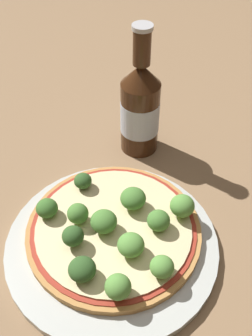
# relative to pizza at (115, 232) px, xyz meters

# --- Properties ---
(ground_plane) EXTENTS (3.00, 3.00, 0.00)m
(ground_plane) POSITION_rel_pizza_xyz_m (-0.01, 0.00, -0.02)
(ground_plane) COLOR #846647
(plate) EXTENTS (0.28, 0.28, 0.01)m
(plate) POSITION_rel_pizza_xyz_m (-0.01, -0.01, -0.01)
(plate) COLOR #B2B7B2
(plate) RESTS_ON ground_plane
(pizza) EXTENTS (0.23, 0.23, 0.01)m
(pizza) POSITION_rel_pizza_xyz_m (0.00, 0.00, 0.00)
(pizza) COLOR #B77F42
(pizza) RESTS_ON plate
(broccoli_floret_0) EXTENTS (0.03, 0.03, 0.03)m
(broccoli_floret_0) POSITION_rel_pizza_xyz_m (0.00, -0.04, 0.02)
(broccoli_floret_0) COLOR #7A9E5B
(broccoli_floret_0) RESTS_ON pizza
(broccoli_floret_1) EXTENTS (0.03, 0.03, 0.03)m
(broccoli_floret_1) POSITION_rel_pizza_xyz_m (0.09, -0.01, 0.02)
(broccoli_floret_1) COLOR #7A9E5B
(broccoli_floret_1) RESTS_ON pizza
(broccoli_floret_2) EXTENTS (0.03, 0.03, 0.03)m
(broccoli_floret_2) POSITION_rel_pizza_xyz_m (-0.01, 0.00, 0.02)
(broccoli_floret_2) COLOR #7A9E5B
(broccoli_floret_2) RESTS_ON pizza
(broccoli_floret_3) EXTENTS (0.03, 0.03, 0.02)m
(broccoli_floret_3) POSITION_rel_pizza_xyz_m (-0.07, 0.06, 0.02)
(broccoli_floret_3) COLOR #7A9E5B
(broccoli_floret_3) RESTS_ON pizza
(broccoli_floret_4) EXTENTS (0.03, 0.03, 0.03)m
(broccoli_floret_4) POSITION_rel_pizza_xyz_m (0.04, 0.02, 0.02)
(broccoli_floret_4) COLOR #7A9E5B
(broccoli_floret_4) RESTS_ON pizza
(broccoli_floret_5) EXTENTS (0.03, 0.03, 0.03)m
(broccoli_floret_5) POSITION_rel_pizza_xyz_m (0.05, -0.02, 0.02)
(broccoli_floret_5) COLOR #7A9E5B
(broccoli_floret_5) RESTS_ON pizza
(broccoli_floret_6) EXTENTS (0.03, 0.03, 0.03)m
(broccoli_floret_6) POSITION_rel_pizza_xyz_m (0.03, -0.08, 0.02)
(broccoli_floret_6) COLOR #7A9E5B
(broccoli_floret_6) RESTS_ON pizza
(broccoli_floret_7) EXTENTS (0.03, 0.03, 0.03)m
(broccoli_floret_7) POSITION_rel_pizza_xyz_m (-0.06, -0.05, 0.02)
(broccoli_floret_7) COLOR #7A9E5B
(broccoli_floret_7) RESTS_ON pizza
(broccoli_floret_8) EXTENTS (0.03, 0.03, 0.03)m
(broccoli_floret_8) POSITION_rel_pizza_xyz_m (-0.03, -0.09, 0.02)
(broccoli_floret_8) COLOR #7A9E5B
(broccoli_floret_8) RESTS_ON pizza
(broccoli_floret_9) EXTENTS (0.03, 0.03, 0.03)m
(broccoli_floret_9) POSITION_rel_pizza_xyz_m (-0.06, -0.00, 0.02)
(broccoli_floret_9) COLOR #7A9E5B
(broccoli_floret_9) RESTS_ON pizza
(broccoli_floret_10) EXTENTS (0.03, 0.03, 0.02)m
(broccoli_floret_10) POSITION_rel_pizza_xyz_m (-0.01, 0.09, 0.02)
(broccoli_floret_10) COLOR #7A9E5B
(broccoli_floret_10) RESTS_ON pizza
(broccoli_floret_11) EXTENTS (0.03, 0.03, 0.03)m
(broccoli_floret_11) POSITION_rel_pizza_xyz_m (-0.04, 0.03, 0.02)
(broccoli_floret_11) COLOR #7A9E5B
(broccoli_floret_11) RESTS_ON pizza
(beer_bottle) EXTENTS (0.06, 0.06, 0.21)m
(beer_bottle) POSITION_rel_pizza_xyz_m (0.11, 0.16, 0.06)
(beer_bottle) COLOR #381E0F
(beer_bottle) RESTS_ON ground_plane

